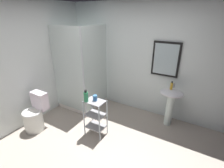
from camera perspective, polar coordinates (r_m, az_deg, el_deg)
ground_plane at (r=3.05m, az=-5.89°, el=-23.60°), size 4.20×4.20×0.02m
wall_back at (r=3.85m, az=10.05°, el=8.28°), size 4.20×0.14×2.50m
wall_left at (r=3.69m, az=-30.66°, el=4.76°), size 0.10×4.20×2.50m
shower_stall at (r=4.20m, az=-9.99°, el=-1.89°), size 0.92×0.92×2.00m
pedestal_sink at (r=3.59m, az=19.69°, el=-5.39°), size 0.46×0.37×0.81m
sink_faucet at (r=3.58m, az=20.69°, el=-0.62°), size 0.03×0.03×0.10m
toilet at (r=3.75m, az=-25.11°, el=-9.74°), size 0.37×0.49×0.76m
storage_cart at (r=3.20m, az=-5.77°, el=-10.70°), size 0.38×0.28×0.74m
hand_soap_bottle at (r=3.50m, az=19.95°, el=-0.62°), size 0.05×0.05×0.17m
body_wash_bottle_green at (r=3.01m, az=-9.03°, el=-4.35°), size 0.08×0.08×0.23m
rinse_cup at (r=3.04m, az=-5.89°, el=-4.85°), size 0.08×0.08×0.10m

